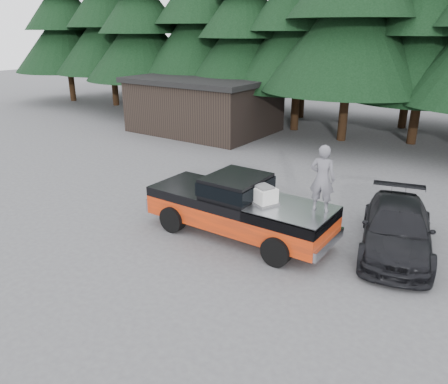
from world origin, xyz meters
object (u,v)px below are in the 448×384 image
Objects in this scene: pickup_truck at (239,215)px; air_compressor at (264,196)px; parked_car at (397,228)px; man_on_bed at (322,179)px; utility_building at (204,104)px.

pickup_truck is 1.31m from air_compressor.
parked_car is (3.32, 1.93, -0.88)m from air_compressor.
parked_car is (1.77, 1.50, -1.59)m from man_on_bed.
utility_building reaches higher than man_on_bed.
air_compressor is 0.14× the size of parked_car.
air_compressor is at bearing -46.46° from utility_building.
man_on_bed is at bearing 38.92° from air_compressor.
pickup_truck is 0.71× the size of utility_building.
air_compressor reaches higher than pickup_truck.
man_on_bed is 2.81m from parked_car.
man_on_bed is at bearing -41.54° from utility_building.
utility_building is at bearing -50.23° from man_on_bed.
air_compressor is 15.71m from utility_building.
parked_car is at bearing 22.72° from pickup_truck.
man_on_bed reaches higher than air_compressor.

